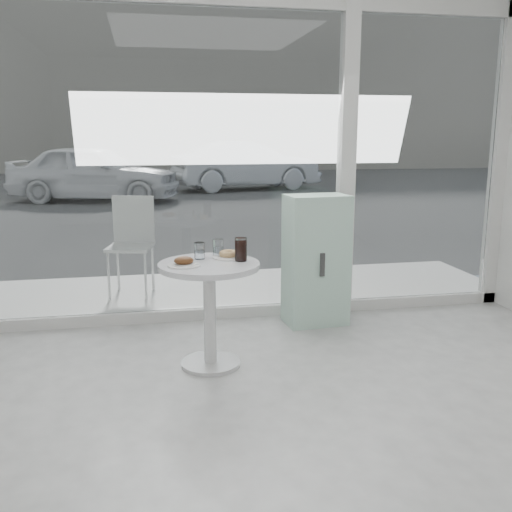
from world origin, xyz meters
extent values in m
cube|color=silver|center=(0.00, 3.00, 0.05)|extent=(5.00, 0.12, 0.10)
cube|color=silver|center=(2.44, 3.00, 1.50)|extent=(0.12, 0.12, 3.00)
cube|color=silver|center=(0.90, 3.00, 1.50)|extent=(0.14, 0.14, 3.00)
cube|color=white|center=(-0.77, 3.00, 1.40)|extent=(3.21, 0.02, 2.60)
cube|color=white|center=(1.67, 3.00, 1.40)|extent=(1.41, 0.02, 2.60)
cylinder|color=silver|center=(-0.50, 1.90, 0.01)|extent=(0.44, 0.44, 0.03)
cylinder|color=silver|center=(-0.50, 1.90, 0.37)|extent=(0.09, 0.09, 0.70)
cylinder|color=white|center=(-0.50, 1.90, 0.75)|extent=(0.72, 0.72, 0.04)
cube|color=silver|center=(0.00, 3.80, 0.03)|extent=(5.60, 1.60, 0.05)
cube|color=#353535|center=(0.00, 16.00, 0.00)|extent=(40.00, 24.00, 0.00)
cube|color=gray|center=(0.00, 25.00, 4.00)|extent=(40.00, 2.00, 8.00)
cube|color=#9DC9B5|center=(0.53, 2.69, 0.57)|extent=(0.56, 0.39, 1.15)
cube|color=#333333|center=(0.53, 2.50, 0.57)|extent=(0.04, 0.02, 0.20)
cylinder|color=silver|center=(-1.30, 3.62, 0.29)|extent=(0.03, 0.03, 0.48)
cylinder|color=silver|center=(-0.95, 3.54, 0.29)|extent=(0.03, 0.03, 0.48)
cylinder|color=silver|center=(-1.23, 3.98, 0.29)|extent=(0.03, 0.03, 0.48)
cylinder|color=silver|center=(-0.87, 3.90, 0.29)|extent=(0.03, 0.03, 0.48)
cube|color=silver|center=(-1.09, 3.76, 0.54)|extent=(0.51, 0.51, 0.03)
cube|color=silver|center=(-1.05, 3.96, 0.80)|extent=(0.42, 0.11, 0.48)
imported|color=white|center=(-2.11, 12.84, 0.71)|extent=(4.47, 2.76, 1.42)
imported|color=#B5B9BE|center=(2.13, 15.11, 0.72)|extent=(4.60, 2.37, 1.44)
cylinder|color=white|center=(-0.68, 1.83, 0.78)|extent=(0.23, 0.23, 0.01)
cube|color=white|center=(-0.66, 1.82, 0.79)|extent=(0.14, 0.14, 0.00)
ellipsoid|color=#3C2310|center=(-0.68, 1.83, 0.81)|extent=(0.14, 0.11, 0.06)
ellipsoid|color=#3C2310|center=(-0.65, 1.85, 0.81)|extent=(0.07, 0.06, 0.04)
cylinder|color=white|center=(-0.34, 2.04, 0.78)|extent=(0.24, 0.24, 0.01)
torus|color=#A5824B|center=(-0.34, 2.04, 0.80)|extent=(0.14, 0.14, 0.05)
cylinder|color=white|center=(-0.55, 2.04, 0.83)|extent=(0.08, 0.08, 0.12)
cylinder|color=white|center=(-0.55, 2.04, 0.81)|extent=(0.06, 0.06, 0.07)
cylinder|color=white|center=(-0.41, 2.11, 0.83)|extent=(0.08, 0.08, 0.13)
cylinder|color=white|center=(-0.41, 2.11, 0.81)|extent=(0.07, 0.07, 0.07)
cylinder|color=white|center=(-0.27, 1.92, 0.85)|extent=(0.09, 0.09, 0.17)
cylinder|color=black|center=(-0.27, 1.92, 0.85)|extent=(0.08, 0.08, 0.15)
camera|label=1|loc=(-0.93, -2.02, 1.66)|focal=40.00mm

